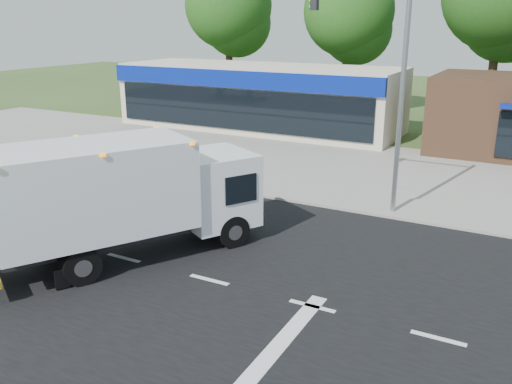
% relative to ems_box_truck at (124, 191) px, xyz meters
% --- Properties ---
extents(ground, '(120.00, 120.00, 0.00)m').
position_rel_ems_box_truck_xyz_m(ground, '(2.97, -0.19, -2.04)').
color(ground, '#385123').
rests_on(ground, ground).
extents(road_asphalt, '(60.00, 14.00, 0.02)m').
position_rel_ems_box_truck_xyz_m(road_asphalt, '(2.97, -0.19, -2.03)').
color(road_asphalt, black).
rests_on(road_asphalt, ground).
extents(sidewalk, '(60.00, 2.40, 0.12)m').
position_rel_ems_box_truck_xyz_m(sidewalk, '(2.97, 8.01, -1.98)').
color(sidewalk, gray).
rests_on(sidewalk, ground).
extents(parking_apron, '(60.00, 9.00, 0.02)m').
position_rel_ems_box_truck_xyz_m(parking_apron, '(2.97, 13.81, -2.03)').
color(parking_apron, gray).
rests_on(parking_apron, ground).
extents(lane_markings, '(55.20, 7.00, 0.01)m').
position_rel_ems_box_truck_xyz_m(lane_markings, '(4.32, -1.54, -2.02)').
color(lane_markings, silver).
rests_on(lane_markings, road_asphalt).
extents(ems_box_truck, '(6.11, 8.14, 3.54)m').
position_rel_ems_box_truck_xyz_m(ems_box_truck, '(0.00, 0.00, 0.00)').
color(ems_box_truck, black).
rests_on(ems_box_truck, ground).
extents(retail_strip_mall, '(18.00, 6.20, 4.00)m').
position_rel_ems_box_truck_xyz_m(retail_strip_mall, '(-6.03, 19.74, -0.03)').
color(retail_strip_mall, beige).
rests_on(retail_strip_mall, ground).
extents(traffic_signal_pole, '(3.51, 0.25, 8.00)m').
position_rel_ems_box_truck_xyz_m(traffic_signal_pole, '(5.32, 7.41, 2.88)').
color(traffic_signal_pole, gray).
rests_on(traffic_signal_pole, ground).
extents(background_trees, '(36.77, 7.39, 12.10)m').
position_rel_ems_box_truck_xyz_m(background_trees, '(2.12, 27.98, 5.34)').
color(background_trees, '#332114').
rests_on(background_trees, ground).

